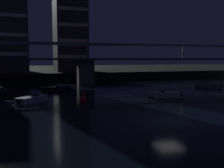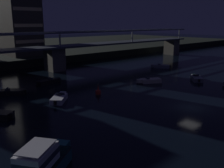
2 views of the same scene
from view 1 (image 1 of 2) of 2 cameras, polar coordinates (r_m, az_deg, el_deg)
name	(u,v)px [view 1 (image 1 of 2)]	position (r m, az deg, el deg)	size (l,w,h in m)	color
ground_plane	(169,121)	(24.89, 12.57, -8.06)	(400.00, 400.00, 0.00)	black
far_riverbank	(60,71)	(107.09, -11.49, 2.96)	(240.00, 80.00, 2.20)	black
river_bridge	(85,64)	(59.58, -6.12, 4.39)	(103.45, 6.40, 9.38)	#605B51
tower_west_tall	(11,27)	(77.25, -21.56, 11.81)	(8.90, 10.52, 25.30)	#423D38
tower_central	(70,34)	(78.46, -9.42, 10.87)	(8.72, 13.23, 22.15)	#38332D
speedboat_near_center	(5,93)	(44.77, -22.78, -1.78)	(4.69, 3.99, 1.16)	black
speedboat_near_right	(209,86)	(55.84, 20.82, -0.32)	(3.99, 4.69, 1.16)	gray
speedboat_mid_right	(165,94)	(39.98, 11.80, -2.29)	(4.90, 3.51, 1.16)	beige
speedboat_far_left	(32,99)	(36.17, -17.42, -3.26)	(4.38, 4.39, 1.16)	silver
speedboat_far_center	(55,89)	(47.53, -12.61, -1.07)	(5.23, 2.18, 1.16)	black
channel_buoy	(83,97)	(35.96, -6.48, -2.98)	(0.90, 0.90, 1.76)	red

